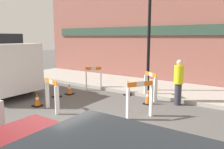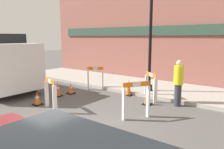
# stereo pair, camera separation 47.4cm
# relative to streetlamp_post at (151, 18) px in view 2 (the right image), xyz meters

# --- Properties ---
(ground_plane) EXTENTS (60.00, 60.00, 0.00)m
(ground_plane) POSITION_rel_streetlamp_post_xyz_m (0.25, -5.18, -3.24)
(ground_plane) COLOR #565451
(sidewalk_slab) EXTENTS (18.00, 3.13, 0.15)m
(sidewalk_slab) POSITION_rel_streetlamp_post_xyz_m (0.25, 0.89, -3.17)
(sidewalk_slab) COLOR #ADA89E
(sidewalk_slab) RESTS_ON ground_plane
(storefront_facade) EXTENTS (18.00, 0.22, 5.50)m
(storefront_facade) POSITION_rel_streetlamp_post_xyz_m (0.25, 2.53, -0.49)
(storefront_facade) COLOR #93564C
(storefront_facade) RESTS_ON ground_plane
(streetlamp_post) EXTENTS (0.44, 0.44, 4.79)m
(streetlamp_post) POSITION_rel_streetlamp_post_xyz_m (0.00, 0.00, 0.00)
(streetlamp_post) COLOR black
(streetlamp_post) RESTS_ON sidewalk_slab
(barricade_0) EXTENTS (0.89, 0.40, 1.08)m
(barricade_0) POSITION_rel_streetlamp_post_xyz_m (-1.64, -3.98, -2.66)
(barricade_0) COLOR white
(barricade_0) RESTS_ON ground_plane
(barricade_1) EXTENTS (0.59, 0.81, 1.14)m
(barricade_1) POSITION_rel_streetlamp_post_xyz_m (1.09, -2.90, -2.63)
(barricade_1) COLOR white
(barricade_1) RESTS_ON ground_plane
(barricade_2) EXTENTS (0.74, 0.58, 1.09)m
(barricade_2) POSITION_rel_streetlamp_post_xyz_m (0.51, -0.83, -2.66)
(barricade_2) COLOR white
(barricade_2) RESTS_ON ground_plane
(barricade_3) EXTENTS (0.65, 0.59, 1.10)m
(barricade_3) POSITION_rel_streetlamp_post_xyz_m (-2.35, -0.88, -2.66)
(barricade_3) COLOR white
(barricade_3) RESTS_ON ground_plane
(traffic_cone_0) EXTENTS (0.30, 0.30, 0.70)m
(traffic_cone_0) POSITION_rel_streetlamp_post_xyz_m (-0.56, -0.78, -2.91)
(traffic_cone_0) COLOR black
(traffic_cone_0) RESTS_ON ground_plane
(traffic_cone_1) EXTENTS (0.30, 0.30, 0.50)m
(traffic_cone_1) POSITION_rel_streetlamp_post_xyz_m (-2.49, -3.94, -3.01)
(traffic_cone_1) COLOR black
(traffic_cone_1) RESTS_ON ground_plane
(traffic_cone_2) EXTENTS (0.30, 0.30, 0.58)m
(traffic_cone_2) POSITION_rel_streetlamp_post_xyz_m (0.71, -1.47, -2.97)
(traffic_cone_2) COLOR black
(traffic_cone_2) RESTS_ON ground_plane
(traffic_cone_3) EXTENTS (0.30, 0.30, 0.63)m
(traffic_cone_3) POSITION_rel_streetlamp_post_xyz_m (-2.84, -2.71, -2.94)
(traffic_cone_3) COLOR black
(traffic_cone_3) RESTS_ON ground_plane
(traffic_cone_4) EXTENTS (0.30, 0.30, 0.49)m
(traffic_cone_4) POSITION_rel_streetlamp_post_xyz_m (-2.73, -2.10, -3.01)
(traffic_cone_4) COLOR black
(traffic_cone_4) RESTS_ON ground_plane
(person_worker) EXTENTS (0.46, 0.46, 1.67)m
(person_worker) POSITION_rel_streetlamp_post_xyz_m (1.64, -0.93, -2.35)
(person_worker) COLOR #33333D
(person_worker) RESTS_ON ground_plane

